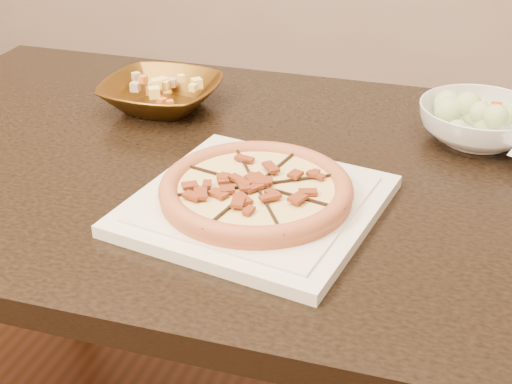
% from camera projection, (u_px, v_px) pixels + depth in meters
% --- Properties ---
extents(dining_table, '(1.31, 0.87, 0.75)m').
position_uv_depth(dining_table, '(225.00, 219.00, 1.19)').
color(dining_table, black).
rests_on(dining_table, floor).
extents(plate, '(0.36, 0.36, 0.02)m').
position_uv_depth(plate, '(256.00, 204.00, 0.99)').
color(plate, silver).
rests_on(plate, dining_table).
extents(pizza, '(0.27, 0.27, 0.03)m').
position_uv_depth(pizza, '(256.00, 190.00, 0.98)').
color(pizza, '#C76138').
rests_on(pizza, plate).
extents(bronze_bowl, '(0.21, 0.21, 0.05)m').
position_uv_depth(bronze_bowl, '(162.00, 94.00, 1.31)').
color(bronze_bowl, brown).
rests_on(bronze_bowl, dining_table).
extents(mixed_dish, '(0.11, 0.10, 0.03)m').
position_uv_depth(mixed_dish, '(160.00, 74.00, 1.29)').
color(mixed_dish, tan).
rests_on(mixed_dish, bronze_bowl).
extents(salad_bowl, '(0.20, 0.20, 0.06)m').
position_uv_depth(salad_bowl, '(479.00, 123.00, 1.18)').
color(salad_bowl, silver).
rests_on(salad_bowl, dining_table).
extents(salad, '(0.08, 0.11, 0.04)m').
position_uv_depth(salad, '(483.00, 95.00, 1.16)').
color(salad, '#BED27C').
rests_on(salad, salad_bowl).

